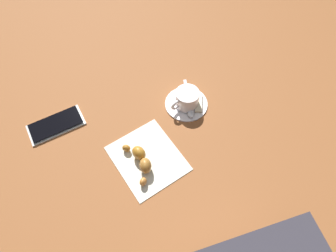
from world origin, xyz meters
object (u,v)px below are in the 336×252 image
teaspoon (189,105)px  cell_phone (56,125)px  espresso_cup (187,98)px  saucer (186,103)px  sugar_packet (199,103)px  croissant (141,160)px  napkin (148,158)px

teaspoon → cell_phone: (-0.33, 0.17, -0.01)m
espresso_cup → cell_phone: size_ratio=0.56×
saucer → teaspoon: (0.00, -0.01, 0.01)m
sugar_packet → saucer: bearing=91.0°
saucer → sugar_packet: size_ratio=1.89×
cell_phone → croissant: bearing=-62.9°
espresso_cup → croissant: bearing=-160.5°
saucer → cell_phone: size_ratio=0.77×
teaspoon → cell_phone: teaspoon is taller
croissant → sugar_packet: bearing=12.6°
napkin → croissant: bearing=-172.9°
teaspoon → sugar_packet: teaspoon is taller
sugar_packet → croissant: (-0.23, -0.05, 0.01)m
napkin → teaspoon: bearing=18.0°
croissant → cell_phone: (-0.12, 0.24, -0.02)m
cell_phone → napkin: bearing=-58.8°
napkin → croissant: (-0.02, -0.00, 0.02)m
saucer → napkin: saucer is taller
saucer → croissant: croissant is taller
sugar_packet → cell_phone: 0.40m
saucer → sugar_packet: sugar_packet is taller
espresso_cup → teaspoon: size_ratio=0.71×
sugar_packet → napkin: bearing=144.8°
espresso_cup → napkin: size_ratio=0.49×
teaspoon → sugar_packet: 0.03m
sugar_packet → napkin: 0.22m
sugar_packet → napkin: sugar_packet is taller
napkin → croissant: croissant is taller
croissant → teaspoon: bearing=17.0°
saucer → napkin: 0.20m
sugar_packet → cell_phone: size_ratio=0.41×
sugar_packet → espresso_cup: bearing=96.1°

